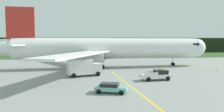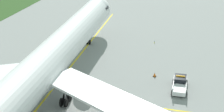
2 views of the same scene
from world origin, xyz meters
The scene contains 6 objects.
ground centered at (0.00, 0.00, 0.00)m, with size 320.00×320.00×0.00m, color gray.
taxiway_centerline_main centered at (2.47, 5.79, 0.00)m, with size 76.14×0.30×0.01m, color yellow.
airliner centered at (1.75, 5.73, 4.92)m, with size 57.56×50.60×15.03m.
ops_pickup_truck centered at (8.75, -12.76, 0.90)m, with size 5.47×2.74×1.94m.
apron_cone centered at (11.48, -8.26, 0.34)m, with size 0.56×0.56×0.71m.
taxiway_edge_light_east centered at (25.27, -5.16, 0.25)m, with size 0.12×0.12×0.47m.
Camera 2 is at (-37.94, -17.70, 27.22)m, focal length 54.99 mm.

